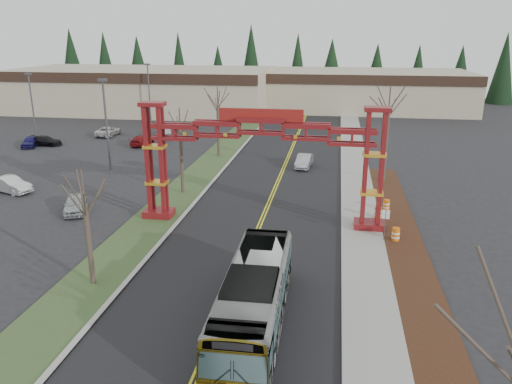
% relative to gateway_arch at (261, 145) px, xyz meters
% --- Properties ---
extents(ground, '(200.00, 200.00, 0.00)m').
position_rel_gateway_arch_xyz_m(ground, '(-0.00, -18.00, -5.98)').
color(ground, black).
rests_on(ground, ground).
extents(road, '(12.00, 110.00, 0.02)m').
position_rel_gateway_arch_xyz_m(road, '(-0.00, 7.00, -5.97)').
color(road, black).
rests_on(road, ground).
extents(lane_line_left, '(0.12, 100.00, 0.01)m').
position_rel_gateway_arch_xyz_m(lane_line_left, '(-0.12, 7.00, -5.96)').
color(lane_line_left, yellow).
rests_on(lane_line_left, road).
extents(lane_line_right, '(0.12, 100.00, 0.01)m').
position_rel_gateway_arch_xyz_m(lane_line_right, '(0.12, 7.00, -5.96)').
color(lane_line_right, yellow).
rests_on(lane_line_right, road).
extents(curb_right, '(0.30, 110.00, 0.15)m').
position_rel_gateway_arch_xyz_m(curb_right, '(6.15, 7.00, -5.91)').
color(curb_right, '#9E9D99').
rests_on(curb_right, ground).
extents(sidewalk_right, '(2.60, 110.00, 0.14)m').
position_rel_gateway_arch_xyz_m(sidewalk_right, '(7.60, 7.00, -5.91)').
color(sidewalk_right, gray).
rests_on(sidewalk_right, ground).
extents(landscape_strip, '(2.60, 50.00, 0.12)m').
position_rel_gateway_arch_xyz_m(landscape_strip, '(10.20, -8.00, -5.92)').
color(landscape_strip, black).
rests_on(landscape_strip, ground).
extents(grass_median, '(4.00, 110.00, 0.08)m').
position_rel_gateway_arch_xyz_m(grass_median, '(-8.00, 7.00, -5.94)').
color(grass_median, '#314B25').
rests_on(grass_median, ground).
extents(curb_left, '(0.30, 110.00, 0.15)m').
position_rel_gateway_arch_xyz_m(curb_left, '(-6.15, 7.00, -5.91)').
color(curb_left, '#9E9D99').
rests_on(curb_left, ground).
extents(gateway_arch, '(18.20, 1.60, 8.90)m').
position_rel_gateway_arch_xyz_m(gateway_arch, '(0.00, 0.00, 0.00)').
color(gateway_arch, '#5D0C17').
rests_on(gateway_arch, ground).
extents(retail_building_west, '(46.00, 22.30, 7.50)m').
position_rel_gateway_arch_xyz_m(retail_building_west, '(-30.00, 53.96, -2.22)').
color(retail_building_west, tan).
rests_on(retail_building_west, ground).
extents(retail_building_east, '(38.00, 20.30, 7.00)m').
position_rel_gateway_arch_xyz_m(retail_building_east, '(10.00, 61.95, -2.47)').
color(retail_building_east, tan).
rests_on(retail_building_east, ground).
extents(conifer_treeline, '(116.10, 5.60, 13.00)m').
position_rel_gateway_arch_xyz_m(conifer_treeline, '(0.25, 74.00, 0.50)').
color(conifer_treeline, black).
rests_on(conifer_treeline, ground).
extents(transit_bus, '(2.90, 11.61, 3.22)m').
position_rel_gateway_arch_xyz_m(transit_bus, '(1.80, -13.91, -4.37)').
color(transit_bus, '#A5A7AD').
rests_on(transit_bus, ground).
extents(silver_sedan, '(1.82, 4.28, 1.37)m').
position_rel_gateway_arch_xyz_m(silver_sedan, '(2.10, 16.94, -5.30)').
color(silver_sedan, '#A5A8AD').
rests_on(silver_sedan, ground).
extents(parked_car_near_a, '(3.08, 4.36, 1.38)m').
position_rel_gateway_arch_xyz_m(parked_car_near_a, '(-14.98, 0.00, -5.29)').
color(parked_car_near_a, '#ACB1B4').
rests_on(parked_car_near_a, ground).
extents(parked_car_near_b, '(4.63, 2.81, 1.44)m').
position_rel_gateway_arch_xyz_m(parked_car_near_b, '(-23.34, 3.91, -5.26)').
color(parked_car_near_b, silver).
rests_on(parked_car_near_b, ground).
extents(parked_car_mid_a, '(1.99, 4.53, 1.30)m').
position_rel_gateway_arch_xyz_m(parked_car_mid_a, '(-19.04, 24.60, -5.33)').
color(parked_car_mid_a, maroon).
rests_on(parked_car_mid_a, ground).
extents(parked_car_mid_b, '(2.64, 4.20, 1.33)m').
position_rel_gateway_arch_xyz_m(parked_car_mid_b, '(-32.59, 21.54, -5.32)').
color(parked_car_mid_b, navy).
rests_on(parked_car_mid_b, ground).
extents(parked_car_far_a, '(3.09, 4.72, 1.47)m').
position_rel_gateway_arch_xyz_m(parked_car_far_a, '(-17.81, 29.71, -5.25)').
color(parked_car_far_a, '#97989E').
rests_on(parked_car_far_a, ground).
extents(parked_car_far_b, '(2.22, 4.74, 1.31)m').
position_rel_gateway_arch_xyz_m(parked_car_far_b, '(-25.98, 29.70, -5.33)').
color(parked_car_far_b, silver).
rests_on(parked_car_far_b, ground).
extents(parked_car_far_c, '(4.23, 1.74, 1.23)m').
position_rel_gateway_arch_xyz_m(parked_car_far_c, '(-31.17, 22.50, -5.37)').
color(parked_car_far_c, black).
rests_on(parked_car_far_c, ground).
extents(bare_tree_median_near, '(3.03, 3.03, 6.75)m').
position_rel_gateway_arch_xyz_m(bare_tree_median_near, '(-8.00, -11.00, -1.26)').
color(bare_tree_median_near, '#382D26').
rests_on(bare_tree_median_near, ground).
extents(bare_tree_median_mid, '(2.88, 2.88, 7.59)m').
position_rel_gateway_arch_xyz_m(bare_tree_median_mid, '(-8.00, 6.25, -0.33)').
color(bare_tree_median_mid, '#382D26').
rests_on(bare_tree_median_mid, ground).
extents(bare_tree_median_far, '(3.31, 3.31, 7.95)m').
position_rel_gateway_arch_xyz_m(bare_tree_median_far, '(-8.00, 20.28, -0.26)').
color(bare_tree_median_far, '#382D26').
rests_on(bare_tree_median_far, ground).
extents(bare_tree_right_far, '(3.37, 3.37, 9.00)m').
position_rel_gateway_arch_xyz_m(bare_tree_right_far, '(10.00, 12.74, 0.74)').
color(bare_tree_right_far, '#382D26').
rests_on(bare_tree_right_far, ground).
extents(light_pole_near, '(0.82, 0.41, 9.48)m').
position_rel_gateway_arch_xyz_m(light_pole_near, '(-17.13, 11.17, -0.50)').
color(light_pole_near, '#3F3F44').
rests_on(light_pole_near, ground).
extents(light_pole_mid, '(0.77, 0.39, 8.93)m').
position_rel_gateway_arch_xyz_m(light_pole_mid, '(-32.88, 23.44, -0.82)').
color(light_pole_mid, '#3F3F44').
rests_on(light_pole_mid, ground).
extents(light_pole_far, '(0.79, 0.40, 9.13)m').
position_rel_gateway_arch_xyz_m(light_pole_far, '(-24.31, 41.73, -0.70)').
color(light_pole_far, '#3F3F44').
rests_on(light_pole_far, ground).
extents(street_sign, '(0.53, 0.10, 2.31)m').
position_rel_gateway_arch_xyz_m(street_sign, '(8.87, -2.18, -4.32)').
color(street_sign, '#3F3F44').
rests_on(street_sign, ground).
extents(barrel_south, '(0.55, 0.55, 1.01)m').
position_rel_gateway_arch_xyz_m(barrel_south, '(9.65, -2.05, -5.48)').
color(barrel_south, orange).
rests_on(barrel_south, ground).
extents(barrel_mid, '(0.55, 0.55, 1.01)m').
position_rel_gateway_arch_xyz_m(barrel_mid, '(8.76, 2.21, -5.48)').
color(barrel_mid, orange).
rests_on(barrel_mid, ground).
extents(barrel_north, '(0.51, 0.51, 0.95)m').
position_rel_gateway_arch_xyz_m(barrel_north, '(9.56, 4.23, -5.51)').
color(barrel_north, orange).
rests_on(barrel_north, ground).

